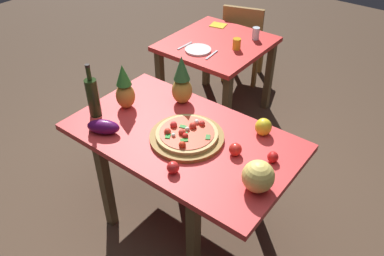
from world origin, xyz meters
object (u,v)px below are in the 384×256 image
at_px(eggplant, 103,127).
at_px(dinner_plate, 198,50).
at_px(fork_utensil, 185,46).
at_px(napkin_folded, 218,25).
at_px(pizza, 186,133).
at_px(pizza_board, 187,137).
at_px(dining_chair, 244,39).
at_px(tomato_near_board, 273,157).
at_px(display_table, 183,145).
at_px(bell_pepper, 263,127).
at_px(wine_bottle, 93,97).
at_px(knife_utensil, 212,55).
at_px(melon, 258,176).
at_px(pineapple_left, 125,89).
at_px(pineapple_right, 182,82).
at_px(drinking_glass_juice, 237,44).
at_px(background_table, 217,54).
at_px(tomato_at_corner, 173,167).
at_px(drinking_glass_water, 256,33).
at_px(tomato_by_bottle, 235,149).

bearing_deg(eggplant, dinner_plate, 99.87).
height_order(fork_utensil, napkin_folded, fork_utensil).
bearing_deg(pizza, pizza_board, 35.40).
relative_size(dining_chair, eggplant, 4.25).
bearing_deg(dining_chair, tomato_near_board, 107.27).
height_order(display_table, pizza, pizza).
relative_size(pizza, eggplant, 1.84).
bearing_deg(bell_pepper, napkin_folded, 133.76).
bearing_deg(wine_bottle, dining_chair, 93.33).
height_order(eggplant, knife_utensil, eggplant).
bearing_deg(melon, pizza, 169.65).
distance_m(pineapple_left, tomato_near_board, 1.03).
height_order(pineapple_right, eggplant, pineapple_right).
bearing_deg(napkin_folded, pizza_board, -61.75).
distance_m(pineapple_right, eggplant, 0.59).
height_order(drinking_glass_juice, knife_utensil, drinking_glass_juice).
bearing_deg(pizza, pineapple_left, 177.40).
bearing_deg(drinking_glass_juice, background_table, 175.28).
xyz_separation_m(pineapple_right, tomato_near_board, (0.77, -0.16, -0.12)).
distance_m(pizza_board, pineapple_right, 0.42).
bearing_deg(napkin_folded, eggplant, -77.89).
bearing_deg(pizza_board, pineapple_left, 177.58).
xyz_separation_m(eggplant, dinner_plate, (-0.21, 1.24, -0.04)).
distance_m(pizza, knife_utensil, 1.10).
distance_m(pizza_board, bell_pepper, 0.46).
distance_m(background_table, tomato_at_corner, 1.66).
xyz_separation_m(display_table, dining_chair, (-0.69, 1.87, -0.16)).
height_order(bell_pepper, napkin_folded, bell_pepper).
xyz_separation_m(wine_bottle, bell_pepper, (0.95, 0.48, -0.09)).
bearing_deg(pizza_board, tomato_at_corner, -66.41).
height_order(display_table, tomato_near_board, tomato_near_board).
bearing_deg(display_table, pineapple_right, 128.83).
distance_m(pineapple_right, tomato_at_corner, 0.69).
height_order(display_table, pizza_board, pizza_board).
height_order(wine_bottle, drinking_glass_juice, wine_bottle).
bearing_deg(eggplant, drinking_glass_water, 88.40).
bearing_deg(eggplant, tomato_at_corner, -0.95).
distance_m(pizza_board, drinking_glass_juice, 1.27).
distance_m(wine_bottle, drinking_glass_juice, 1.38).
xyz_separation_m(pineapple_left, tomato_by_bottle, (0.83, 0.03, -0.10)).
relative_size(pineapple_left, drinking_glass_juice, 3.35).
height_order(tomato_by_bottle, knife_utensil, tomato_by_bottle).
distance_m(display_table, bell_pepper, 0.50).
bearing_deg(tomato_by_bottle, fork_utensil, 139.85).
distance_m(display_table, pizza_board, 0.11).
bearing_deg(knife_utensil, pizza, -67.65).
xyz_separation_m(display_table, tomato_by_bottle, (0.35, 0.04, 0.12)).
bearing_deg(pizza_board, display_table, 161.31).
xyz_separation_m(melon, tomato_by_bottle, (-0.23, 0.15, -0.05)).
height_order(pineapple_right, tomato_at_corner, pineapple_right).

